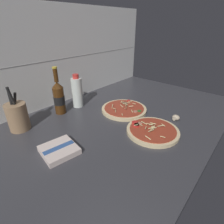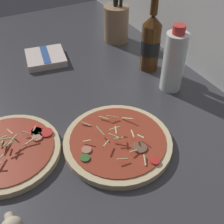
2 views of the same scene
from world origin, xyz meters
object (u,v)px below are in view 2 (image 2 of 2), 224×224
at_px(pizza_near, 8,151).
at_px(oil_bottle, 174,61).
at_px(pizza_far, 118,142).
at_px(beer_bottle, 151,42).
at_px(utensil_crock, 116,23).
at_px(dish_towel, 46,58).

xyz_separation_m(pizza_near, oil_bottle, (-0.04, 0.51, 0.08)).
bearing_deg(pizza_far, beer_bottle, 134.80).
distance_m(oil_bottle, utensil_crock, 0.36).
height_order(pizza_near, pizza_far, pizza_near).
relative_size(pizza_near, pizza_far, 0.94).
xyz_separation_m(pizza_far, dish_towel, (-0.47, -0.03, 0.00)).
xyz_separation_m(oil_bottle, utensil_crock, (-0.36, 0.01, -0.02)).
bearing_deg(oil_bottle, pizza_far, -62.41).
relative_size(pizza_near, utensil_crock, 1.12).
bearing_deg(beer_bottle, utensil_crock, 179.74).
bearing_deg(dish_towel, utensil_crock, 94.59).
height_order(pizza_near, oil_bottle, oil_bottle).
xyz_separation_m(oil_bottle, dish_towel, (-0.34, -0.29, -0.08)).
distance_m(pizza_far, beer_bottle, 0.38).
distance_m(utensil_crock, dish_towel, 0.30).
relative_size(beer_bottle, dish_towel, 1.75).
distance_m(beer_bottle, utensil_crock, 0.24).
xyz_separation_m(pizza_near, pizza_far, (0.10, 0.25, 0.00)).
bearing_deg(pizza_far, pizza_near, -111.34).
height_order(pizza_near, dish_towel, pizza_near).
distance_m(pizza_near, beer_bottle, 0.54).
bearing_deg(utensil_crock, oil_bottle, -0.80).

